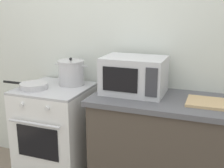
# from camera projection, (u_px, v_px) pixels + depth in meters

# --- Properties ---
(back_wall) EXTENTS (4.40, 0.10, 2.50)m
(back_wall) POSITION_uv_depth(u_px,v_px,m) (137.00, 48.00, 2.58)
(back_wall) COLOR silver
(back_wall) RESTS_ON ground_plane
(lower_cabinet_right) EXTENTS (1.64, 0.56, 0.88)m
(lower_cabinet_right) POSITION_uv_depth(u_px,v_px,m) (196.00, 160.00, 2.27)
(lower_cabinet_right) COLOR #4C4238
(lower_cabinet_right) RESTS_ON ground_plane
(countertop_right) EXTENTS (1.70, 0.60, 0.04)m
(countertop_right) POSITION_uv_depth(u_px,v_px,m) (201.00, 105.00, 2.15)
(countertop_right) COLOR #59595E
(countertop_right) RESTS_ON lower_cabinet_right
(stove) EXTENTS (0.60, 0.64, 0.92)m
(stove) POSITION_uv_depth(u_px,v_px,m) (57.00, 135.00, 2.67)
(stove) COLOR white
(stove) RESTS_ON ground_plane
(stock_pot) EXTENTS (0.32, 0.24, 0.25)m
(stock_pot) POSITION_uv_depth(u_px,v_px,m) (71.00, 73.00, 2.60)
(stock_pot) COLOR #BEBCBF
(stock_pot) RESTS_ON stove
(frying_pan) EXTENTS (0.44, 0.24, 0.05)m
(frying_pan) POSITION_uv_depth(u_px,v_px,m) (33.00, 86.00, 2.49)
(frying_pan) COLOR #BEBCBF
(frying_pan) RESTS_ON stove
(microwave) EXTENTS (0.50, 0.37, 0.30)m
(microwave) POSITION_uv_depth(u_px,v_px,m) (134.00, 75.00, 2.34)
(microwave) COLOR silver
(microwave) RESTS_ON countertop_right
(cutting_board) EXTENTS (0.36, 0.26, 0.02)m
(cutting_board) POSITION_uv_depth(u_px,v_px,m) (212.00, 103.00, 2.09)
(cutting_board) COLOR tan
(cutting_board) RESTS_ON countertop_right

